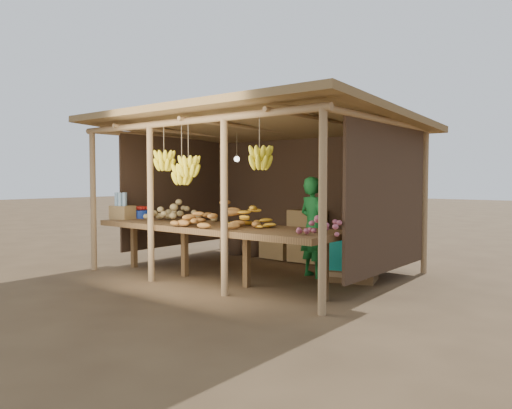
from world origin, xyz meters
The scene contains 13 objects.
ground centered at (0.00, 0.00, 0.00)m, with size 60.00×60.00×0.00m, color brown.
stall_structure centered at (0.06, -0.06, 1.91)m, with size 4.70×3.50×2.43m.
counter centered at (0.00, -0.95, 0.74)m, with size 3.90×1.05×0.80m.
potato_heap centered at (-0.82, -0.85, 0.98)m, with size 1.01×0.61×0.37m, color #A28A53, non-canonical shape.
sweet_potato_heap centered at (0.24, -1.19, 0.98)m, with size 1.07×0.64×0.36m, color #A26729, non-canonical shape.
onion_heap centered at (1.90, -1.08, 0.98)m, with size 0.69×0.41×0.35m, color #A45062, non-canonical shape.
banana_pile centered at (0.63, -0.82, 0.97)m, with size 0.58×0.35×0.35m, color yellow, non-canonical shape.
tomato_basin centered at (-1.82, -0.78, 0.88)m, with size 0.37×0.37×0.19m.
bottle_box centered at (-1.86, -1.12, 0.96)m, with size 0.38×0.32×0.43m.
vendor centered at (0.93, 0.19, 0.74)m, with size 0.54×0.35×1.48m, color #176728.
tarp_crate centered at (1.51, 0.33, 0.34)m, with size 0.84×0.78×0.83m.
carton_stack centered at (-0.03, 1.20, 0.39)m, with size 1.17×0.45×0.89m.
burlap_sacks centered at (-1.20, 1.13, 0.23)m, with size 0.75×0.39×0.53m.
Camera 1 is at (4.83, -6.04, 1.46)m, focal length 35.00 mm.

